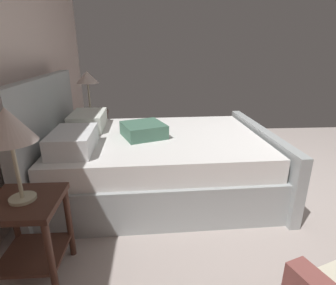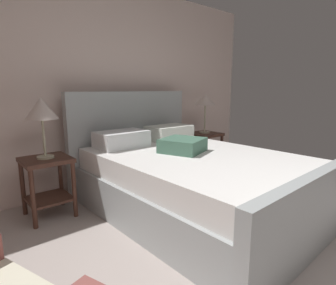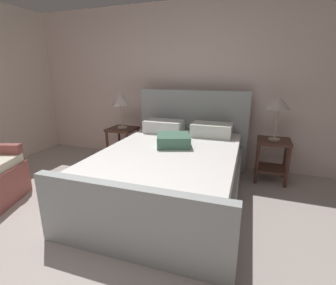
% 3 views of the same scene
% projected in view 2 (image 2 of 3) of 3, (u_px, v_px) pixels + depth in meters
% --- Properties ---
extents(wall_back, '(5.36, 0.12, 2.56)m').
position_uv_depth(wall_back, '(93.00, 88.00, 3.42)').
color(wall_back, silver).
rests_on(wall_back, ground).
extents(bed, '(1.79, 2.39, 1.23)m').
position_uv_depth(bed, '(190.00, 178.00, 2.87)').
color(bed, '#A2A9AA').
rests_on(bed, ground).
extents(nightstand_right, '(0.44, 0.44, 0.60)m').
position_uv_depth(nightstand_right, '(204.00, 145.00, 4.27)').
color(nightstand_right, '#492B20').
rests_on(nightstand_right, ground).
extents(table_lamp_right, '(0.31, 0.31, 0.59)m').
position_uv_depth(table_lamp_right, '(205.00, 101.00, 4.14)').
color(table_lamp_right, '#B7B293').
rests_on(table_lamp_right, nightstand_right).
extents(nightstand_left, '(0.44, 0.44, 0.60)m').
position_uv_depth(nightstand_left, '(47.00, 177.00, 2.73)').
color(nightstand_left, '#492B20').
rests_on(nightstand_left, ground).
extents(table_lamp_left, '(0.30, 0.30, 0.59)m').
position_uv_depth(table_lamp_left, '(41.00, 110.00, 2.60)').
color(table_lamp_left, '#B7B293').
rests_on(table_lamp_left, nightstand_left).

